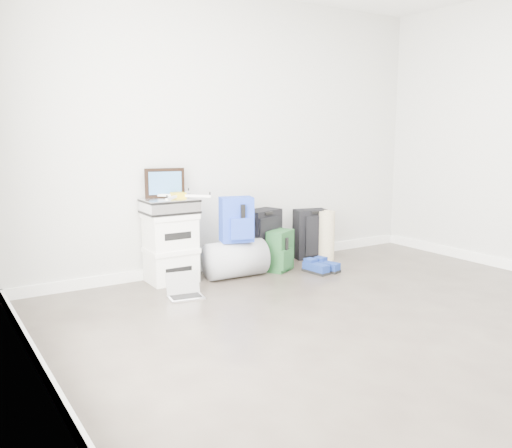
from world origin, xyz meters
TOP-DOWN VIEW (x-y plane):
  - ground at (0.00, 0.00)m, footprint 5.00×5.00m
  - room_envelope at (0.00, 0.02)m, footprint 4.52×5.02m
  - boxes_stack at (-0.81, 2.30)m, footprint 0.45×0.37m
  - briefcase at (-0.81, 2.30)m, footprint 0.47×0.35m
  - painting at (-0.81, 2.40)m, footprint 0.36×0.11m
  - drone at (-0.73, 2.28)m, footprint 0.47×0.47m
  - duffel_bag at (-0.23, 2.12)m, footprint 0.58×0.38m
  - blue_backpack at (-0.23, 2.09)m, footprint 0.34×0.29m
  - large_suitcase at (0.19, 2.29)m, footprint 0.43×0.34m
  - green_backpack at (0.27, 2.09)m, footprint 0.34×0.32m
  - carry_on at (0.86, 2.35)m, footprint 0.38×0.30m
  - shoes at (0.58, 1.82)m, footprint 0.30×0.31m
  - rolled_rug at (0.96, 2.21)m, footprint 0.17×0.17m
  - laptop at (-0.91, 1.81)m, footprint 0.32×0.25m

SIDE VIEW (x-z plane):
  - ground at x=0.00m, z-range 0.00..0.00m
  - shoes at x=0.58m, z-range 0.00..0.10m
  - laptop at x=-0.91m, z-range -0.05..0.15m
  - duffel_bag at x=-0.23m, z-range 0.00..0.35m
  - green_backpack at x=0.27m, z-range -0.01..0.40m
  - rolled_rug at x=0.96m, z-range 0.00..0.53m
  - carry_on at x=0.86m, z-range 0.00..0.54m
  - large_suitcase at x=0.19m, z-range 0.00..0.60m
  - boxes_stack at x=-0.81m, z-range 0.00..0.64m
  - blue_backpack at x=-0.23m, z-range 0.34..0.77m
  - briefcase at x=-0.81m, z-range 0.64..0.78m
  - drone at x=-0.73m, z-range 0.78..0.83m
  - painting at x=-0.81m, z-range 0.78..1.05m
  - room_envelope at x=0.00m, z-range 0.37..3.08m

